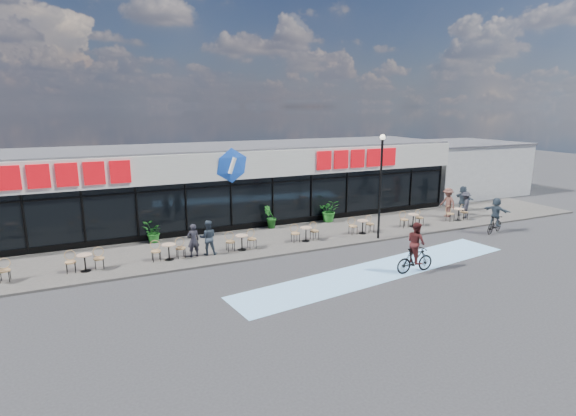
{
  "coord_description": "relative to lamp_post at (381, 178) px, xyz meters",
  "views": [
    {
      "loc": [
        -7.27,
        -16.43,
        6.89
      ],
      "look_at": [
        1.87,
        3.5,
        1.93
      ],
      "focal_mm": 28.0,
      "sensor_mm": 36.0,
      "label": 1
    }
  ],
  "objects": [
    {
      "name": "patron_right",
      "position": [
        -8.85,
        1.12,
        -2.38
      ],
      "size": [
        0.93,
        0.8,
        1.65
      ],
      "primitive_type": "imported",
      "rotation": [
        0.0,
        0.0,
        2.9
      ],
      "color": "#28333F",
      "rests_on": "sidewalk"
    },
    {
      "name": "pedestrian_c",
      "position": [
        7.52,
        1.41,
        -2.37
      ],
      "size": [
        1.25,
        1.11,
        1.68
      ],
      "primitive_type": "imported",
      "rotation": [
        0.0,
        0.0,
        3.72
      ],
      "color": "#22232B",
      "rests_on": "sidewalk"
    },
    {
      "name": "ground",
      "position": [
        -6.56,
        -2.3,
        -3.31
      ],
      "size": [
        120.0,
        120.0,
        0.0
      ],
      "primitive_type": "plane",
      "color": "#28282B",
      "rests_on": "ground"
    },
    {
      "name": "patron_left",
      "position": [
        -9.54,
        1.1,
        -2.43
      ],
      "size": [
        0.6,
        0.42,
        1.57
      ],
      "primitive_type": "imported",
      "rotation": [
        0.0,
        0.0,
        3.22
      ],
      "color": "black",
      "rests_on": "sidewalk"
    },
    {
      "name": "building",
      "position": [
        -6.56,
        7.63,
        -0.97
      ],
      "size": [
        30.6,
        6.57,
        4.75
      ],
      "color": "black",
      "rests_on": "ground"
    },
    {
      "name": "cyclist_b",
      "position": [
        6.66,
        -1.61,
        -2.38
      ],
      "size": [
        1.71,
        1.53,
        2.02
      ],
      "color": "black",
      "rests_on": "ground"
    },
    {
      "name": "potted_plant_mid",
      "position": [
        -4.42,
        4.25,
        -2.56
      ],
      "size": [
        0.75,
        0.62,
        1.3
      ],
      "primitive_type": "imported",
      "rotation": [
        0.0,
        0.0,
        3.2
      ],
      "color": "#195518",
      "rests_on": "sidewalk"
    },
    {
      "name": "bistro_set_1",
      "position": [
        -14.14,
        1.2,
        -2.75
      ],
      "size": [
        1.54,
        0.62,
        0.9
      ],
      "color": "tan",
      "rests_on": "sidewalk"
    },
    {
      "name": "cyclist_a",
      "position": [
        -1.42,
        -4.57,
        -2.38
      ],
      "size": [
        1.83,
        0.87,
        2.2
      ],
      "color": "black",
      "rests_on": "ground"
    },
    {
      "name": "lamp_post",
      "position": [
        0.0,
        0.0,
        0.0
      ],
      "size": [
        0.28,
        0.28,
        5.43
      ],
      "color": "black",
      "rests_on": "sidewalk"
    },
    {
      "name": "bistro_set_4",
      "position": [
        -3.72,
        1.2,
        -2.75
      ],
      "size": [
        1.54,
        0.62,
        0.9
      ],
      "color": "tan",
      "rests_on": "sidewalk"
    },
    {
      "name": "bistro_set_5",
      "position": [
        -0.25,
        1.2,
        -2.75
      ],
      "size": [
        1.54,
        0.62,
        0.9
      ],
      "color": "tan",
      "rests_on": "sidewalk"
    },
    {
      "name": "pedestrian_b",
      "position": [
        8.81,
        2.88,
        -2.36
      ],
      "size": [
        0.68,
        1.62,
        1.7
      ],
      "primitive_type": "imported",
      "rotation": [
        0.0,
        0.0,
        1.45
      ],
      "color": "#2B3743",
      "rests_on": "sidewalk"
    },
    {
      "name": "bistro_set_3",
      "position": [
        -7.19,
        1.2,
        -2.75
      ],
      "size": [
        1.54,
        0.62,
        0.9
      ],
      "color": "tan",
      "rests_on": "sidewalk"
    },
    {
      "name": "bistro_set_6",
      "position": [
        3.23,
        1.2,
        -2.75
      ],
      "size": [
        1.54,
        0.62,
        0.9
      ],
      "color": "tan",
      "rests_on": "sidewalk"
    },
    {
      "name": "potted_plant_left",
      "position": [
        -10.94,
        4.16,
        -2.67
      ],
      "size": [
        1.0,
        0.88,
        1.07
      ],
      "primitive_type": "imported",
      "rotation": [
        0.0,
        0.0,
        3.19
      ],
      "color": "#1E691E",
      "rests_on": "sidewalk"
    },
    {
      "name": "sidewalk",
      "position": [
        -6.56,
        2.2,
        -3.26
      ],
      "size": [
        44.0,
        5.0,
        0.1
      ],
      "primitive_type": "cube",
      "color": "#514D47",
      "rests_on": "ground"
    },
    {
      "name": "neighbour_building",
      "position": [
        13.94,
        8.7,
        -1.25
      ],
      "size": [
        9.2,
        7.2,
        4.11
      ],
      "color": "silver",
      "rests_on": "ground"
    },
    {
      "name": "bistro_set_7",
      "position": [
        6.7,
        1.2,
        -2.75
      ],
      "size": [
        1.54,
        0.62,
        0.9
      ],
      "color": "tan",
      "rests_on": "sidewalk"
    },
    {
      "name": "bistro_set_2",
      "position": [
        -10.67,
        1.2,
        -2.75
      ],
      "size": [
        1.54,
        0.62,
        0.9
      ],
      "color": "tan",
      "rests_on": "sidewalk"
    },
    {
      "name": "pedestrian_a",
      "position": [
        6.78,
        2.13,
        -2.29
      ],
      "size": [
        0.69,
        1.19,
        1.84
      ],
      "primitive_type": "imported",
      "rotation": [
        0.0,
        0.0,
        -1.58
      ],
      "color": "#513029",
      "rests_on": "sidewalk"
    },
    {
      "name": "potted_plant_right",
      "position": [
        -0.59,
        4.18,
        -2.53
      ],
      "size": [
        1.54,
        1.46,
        1.36
      ],
      "primitive_type": "imported",
      "rotation": [
        0.0,
        0.0,
        5.87
      ],
      "color": "#1F6D1F",
      "rests_on": "sidewalk"
    },
    {
      "name": "bike_lane",
      "position": [
        -2.56,
        -3.8,
        -3.3
      ],
      "size": [
        14.17,
        4.13,
        0.01
      ],
      "primitive_type": "cube",
      "rotation": [
        0.0,
        0.0,
        0.14
      ],
      "color": "#80BDF1",
      "rests_on": "ground"
    }
  ]
}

